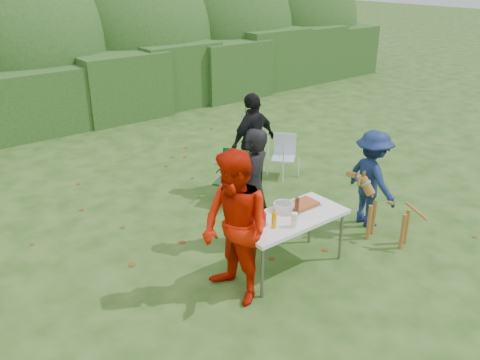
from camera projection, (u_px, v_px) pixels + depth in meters
ground at (286, 277)px, 6.40m from camera, size 80.00×80.00×0.00m
hedge_row at (52, 93)px, 11.82m from camera, size 22.00×1.40×1.70m
shrub_backdrop at (25, 51)px, 12.67m from camera, size 20.00×2.60×3.20m
folding_table at (289, 220)px, 6.34m from camera, size 1.50×0.70×0.74m
person_cook at (252, 189)px, 6.84m from camera, size 0.70×0.56×1.69m
person_red_jacket at (235, 229)px, 5.68m from camera, size 0.70×0.89×1.82m
person_black_puffy at (253, 143)px, 8.56m from camera, size 1.05×0.55×1.70m
child at (372, 179)px, 7.44m from camera, size 0.73×1.04×1.47m
dog at (389, 212)px, 7.06m from camera, size 0.66×1.03×0.91m
camping_chair at (231, 178)px, 8.23m from camera, size 0.74×0.74×0.86m
lawn_chair at (283, 156)px, 9.28m from camera, size 0.65×0.65×0.78m
food_tray at (302, 206)px, 6.57m from camera, size 0.45×0.30×0.02m
focaccia_bread at (302, 204)px, 6.56m from camera, size 0.40×0.26×0.04m
mustard_bottle at (274, 220)px, 6.02m from camera, size 0.06×0.06×0.20m
ketchup_bottle at (264, 221)px, 5.97m from camera, size 0.06×0.06×0.22m
beer_bottle at (297, 207)px, 6.31m from camera, size 0.06×0.06×0.24m
paper_towel_roll at (244, 216)px, 6.05m from camera, size 0.12×0.12×0.26m
cup_stack at (294, 220)px, 6.05m from camera, size 0.08×0.08×0.18m
pasta_bowl at (284, 207)px, 6.46m from camera, size 0.26×0.26×0.10m
plate_stack at (260, 229)px, 5.99m from camera, size 0.24×0.24×0.05m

